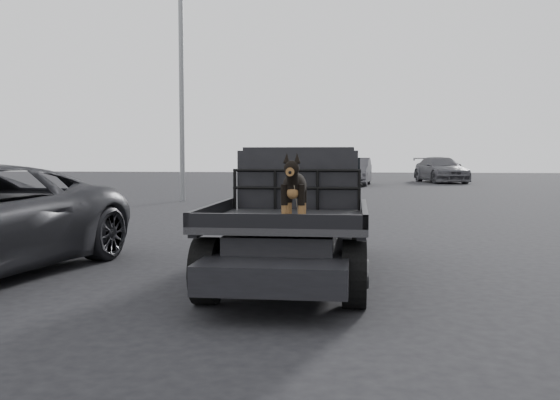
% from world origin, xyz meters
% --- Properties ---
extents(ground, '(120.00, 120.00, 0.00)m').
position_xyz_m(ground, '(0.00, 0.00, 0.00)').
color(ground, black).
rests_on(ground, ground).
extents(flatbed_ute, '(2.00, 5.40, 0.92)m').
position_xyz_m(flatbed_ute, '(0.68, 2.44, 0.46)').
color(flatbed_ute, black).
rests_on(flatbed_ute, ground).
extents(ute_cab, '(1.72, 1.30, 0.88)m').
position_xyz_m(ute_cab, '(0.68, 3.39, 1.36)').
color(ute_cab, black).
rests_on(ute_cab, flatbed_ute).
extents(headache_rack, '(1.80, 0.08, 0.55)m').
position_xyz_m(headache_rack, '(0.68, 2.64, 1.20)').
color(headache_rack, black).
rests_on(headache_rack, flatbed_ute).
extents(dog, '(0.32, 0.60, 0.74)m').
position_xyz_m(dog, '(0.86, 0.66, 1.29)').
color(dog, black).
rests_on(dog, flatbed_ute).
extents(distant_car_a, '(2.10, 4.98, 1.60)m').
position_xyz_m(distant_car_a, '(1.37, 30.18, 0.80)').
color(distant_car_a, '#46454A').
rests_on(distant_car_a, ground).
extents(distant_car_b, '(3.44, 6.01, 1.64)m').
position_xyz_m(distant_car_b, '(6.87, 34.97, 0.82)').
color(distant_car_b, '#4B4B50').
rests_on(distant_car_b, ground).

